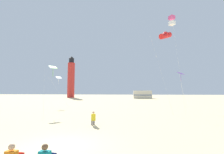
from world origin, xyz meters
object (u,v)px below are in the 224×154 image
at_px(kite_tube_scarlet, 165,35).
at_px(kite_flyer_standing, 93,118).
at_px(kite_box_rainbow, 172,21).
at_px(lighthouse_distant, 71,78).
at_px(kite_diamond_violet, 181,74).
at_px(kite_diamond_white, 59,78).
at_px(rv_van_cream, 142,95).
at_px(kite_diamond_lime, 53,69).

bearing_deg(kite_tube_scarlet, kite_flyer_standing, -135.01).
height_order(kite_box_rainbow, lighthouse_distant, lighthouse_distant).
bearing_deg(lighthouse_distant, kite_flyer_standing, -67.93).
xyz_separation_m(kite_tube_scarlet, lighthouse_distant, (-27.50, 40.56, -2.24)).
xyz_separation_m(kite_diamond_violet, kite_tube_scarlet, (-2.76, -3.00, 4.90)).
height_order(kite_diamond_violet, lighthouse_distant, lighthouse_distant).
bearing_deg(kite_box_rainbow, kite_diamond_violet, 62.24).
bearing_deg(lighthouse_distant, kite_tube_scarlet, -55.86).
relative_size(kite_diamond_violet, kite_tube_scarlet, 0.51).
bearing_deg(kite_diamond_white, kite_flyer_standing, -56.27).
bearing_deg(kite_flyer_standing, rv_van_cream, -117.60).
distance_m(kite_box_rainbow, lighthouse_distant, 50.51).
bearing_deg(rv_van_cream, kite_diamond_lime, -111.69).
bearing_deg(kite_flyer_standing, kite_diamond_white, -73.22).
xyz_separation_m(kite_diamond_lime, lighthouse_distant, (-12.88, 42.00, 2.19)).
bearing_deg(rv_van_cream, kite_diamond_white, -120.02).
distance_m(kite_diamond_violet, lighthouse_distant, 48.31).
bearing_deg(kite_diamond_violet, rv_van_cream, 93.97).
bearing_deg(kite_flyer_standing, kite_box_rainbow, -158.91).
relative_size(kite_diamond_violet, kite_diamond_white, 1.04).
relative_size(kite_tube_scarlet, kite_diamond_lime, 1.78).
bearing_deg(kite_box_rainbow, kite_diamond_white, 157.42).
bearing_deg(kite_diamond_white, kite_tube_scarlet, -19.31).
distance_m(kite_tube_scarlet, kite_box_rainbow, 1.97).
distance_m(kite_box_rainbow, kite_diamond_lime, 16.19).
height_order(kite_box_rainbow, rv_van_cream, kite_box_rainbow).
bearing_deg(kite_flyer_standing, lighthouse_distant, -84.88).
xyz_separation_m(kite_diamond_violet, lighthouse_distant, (-30.27, 37.57, 2.66)).
xyz_separation_m(kite_diamond_white, kite_diamond_lime, (2.50, -7.44, 0.68)).
height_order(kite_diamond_white, lighthouse_distant, lighthouse_distant).
height_order(kite_flyer_standing, kite_diamond_white, kite_diamond_white).
xyz_separation_m(kite_flyer_standing, kite_diamond_white, (-9.26, 13.87, 4.35)).
height_order(kite_tube_scarlet, lighthouse_distant, lighthouse_distant).
distance_m(kite_flyer_standing, kite_diamond_white, 17.23).
height_order(kite_tube_scarlet, kite_diamond_lime, kite_tube_scarlet).
bearing_deg(kite_box_rainbow, lighthouse_distant, 123.75).
bearing_deg(kite_diamond_white, lighthouse_distant, 106.71).
bearing_deg(kite_tube_scarlet, kite_box_rainbow, -69.81).
height_order(kite_diamond_white, rv_van_cream, kite_diamond_white).
xyz_separation_m(kite_diamond_violet, kite_diamond_lime, (-17.39, -4.44, 0.47)).
relative_size(kite_diamond_lime, rv_van_cream, 0.94).
xyz_separation_m(lighthouse_distant, rv_van_cream, (27.95, -4.21, -6.45)).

